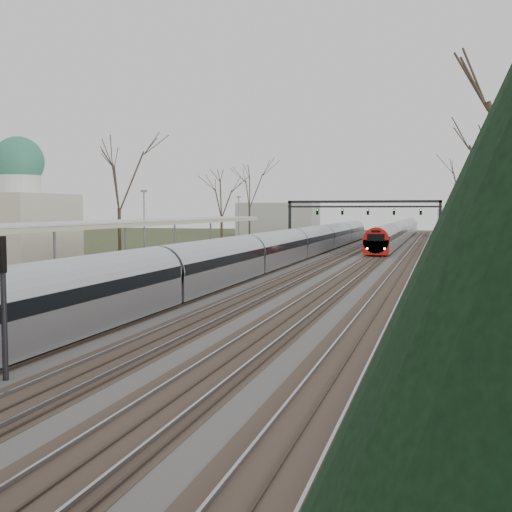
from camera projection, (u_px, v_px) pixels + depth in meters
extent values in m
cube|color=#474442|center=(321.00, 261.00, 59.59)|extent=(24.00, 160.00, 0.10)
cube|color=#4C3828|center=(259.00, 259.00, 61.25)|extent=(2.60, 160.00, 0.06)
cube|color=gray|center=(252.00, 258.00, 61.45)|extent=(0.07, 160.00, 0.12)
cube|color=gray|center=(266.00, 258.00, 61.05)|extent=(0.07, 160.00, 0.12)
cube|color=#4C3828|center=(295.00, 260.00, 60.28)|extent=(2.60, 160.00, 0.06)
cube|color=gray|center=(287.00, 259.00, 60.47)|extent=(0.07, 160.00, 0.12)
cube|color=gray|center=(302.00, 259.00, 60.08)|extent=(0.07, 160.00, 0.12)
cube|color=#4C3828|center=(331.00, 261.00, 59.31)|extent=(2.60, 160.00, 0.06)
cube|color=gray|center=(324.00, 260.00, 59.50)|extent=(0.07, 160.00, 0.12)
cube|color=gray|center=(339.00, 260.00, 59.10)|extent=(0.07, 160.00, 0.12)
cube|color=#4C3828|center=(370.00, 261.00, 58.33)|extent=(2.60, 160.00, 0.06)
cube|color=gray|center=(362.00, 261.00, 58.53)|extent=(0.07, 160.00, 0.12)
cube|color=gray|center=(378.00, 261.00, 58.13)|extent=(0.07, 160.00, 0.12)
cube|color=#4C3828|center=(409.00, 262.00, 57.36)|extent=(2.60, 160.00, 0.06)
cube|color=gray|center=(401.00, 261.00, 57.55)|extent=(0.07, 160.00, 0.12)
cube|color=gray|center=(417.00, 262.00, 57.16)|extent=(0.07, 160.00, 0.12)
cube|color=#9E9B93|center=(150.00, 271.00, 45.31)|extent=(3.50, 69.00, 1.00)
cylinder|color=slate|center=(55.00, 253.00, 34.15)|extent=(0.14, 0.14, 3.00)
cylinder|color=slate|center=(126.00, 245.00, 41.81)|extent=(0.14, 0.14, 3.00)
cylinder|color=slate|center=(175.00, 240.00, 49.48)|extent=(0.14, 0.14, 3.00)
cylinder|color=slate|center=(211.00, 235.00, 57.14)|extent=(0.14, 0.14, 3.00)
cube|color=silver|center=(118.00, 222.00, 40.74)|extent=(4.10, 50.00, 0.12)
cube|color=beige|center=(118.00, 224.00, 40.76)|extent=(4.10, 50.00, 0.25)
cylinder|color=silver|center=(19.00, 178.00, 48.35)|extent=(3.20, 3.20, 2.50)
sphere|color=#2E745F|center=(18.00, 162.00, 48.26)|extent=(3.80, 3.80, 3.80)
cube|color=black|center=(290.00, 222.00, 90.89)|extent=(0.35, 0.35, 6.00)
cube|color=black|center=(440.00, 223.00, 85.19)|extent=(0.35, 0.35, 6.00)
cube|color=black|center=(363.00, 202.00, 87.83)|extent=(21.00, 0.35, 0.35)
cube|color=black|center=(363.00, 207.00, 87.88)|extent=(21.00, 0.25, 0.25)
cube|color=black|center=(317.00, 212.00, 89.48)|extent=(0.32, 0.22, 0.85)
sphere|color=#0CFF19|center=(317.00, 210.00, 89.32)|extent=(0.16, 0.16, 0.16)
cube|color=black|center=(342.00, 212.00, 88.50)|extent=(0.32, 0.22, 0.85)
sphere|color=#0CFF19|center=(342.00, 210.00, 88.35)|extent=(0.16, 0.16, 0.16)
cube|color=black|center=(368.00, 212.00, 87.53)|extent=(0.32, 0.22, 0.85)
sphere|color=#0CFF19|center=(368.00, 210.00, 87.38)|extent=(0.16, 0.16, 0.16)
cube|color=black|center=(394.00, 212.00, 86.56)|extent=(0.32, 0.22, 0.85)
sphere|color=#0CFF19|center=(394.00, 210.00, 86.40)|extent=(0.16, 0.16, 0.16)
cube|color=black|center=(421.00, 212.00, 85.58)|extent=(0.32, 0.22, 0.85)
sphere|color=#0CFF19|center=(421.00, 210.00, 85.43)|extent=(0.16, 0.16, 0.16)
cylinder|color=#2D231C|center=(120.00, 236.00, 57.44)|extent=(0.30, 0.30, 4.95)
cylinder|color=#2D231C|center=(492.00, 248.00, 43.08)|extent=(0.30, 0.30, 4.50)
cube|color=#A7AAB1|center=(294.00, 249.00, 60.08)|extent=(2.55, 90.00, 1.60)
cylinder|color=#A7AAB1|center=(294.00, 242.00, 60.03)|extent=(2.60, 89.70, 2.60)
cube|color=black|center=(294.00, 241.00, 60.03)|extent=(2.62, 89.40, 0.55)
cube|color=black|center=(294.00, 259.00, 60.15)|extent=(1.80, 89.00, 0.35)
cube|color=#A7AAB1|center=(400.00, 233.00, 99.53)|extent=(2.55, 75.00, 1.60)
cylinder|color=#A7AAB1|center=(400.00, 229.00, 99.48)|extent=(2.60, 74.70, 2.60)
cube|color=black|center=(400.00, 229.00, 99.48)|extent=(2.62, 74.40, 0.55)
cube|color=#B7100A|center=(376.00, 247.00, 63.71)|extent=(2.55, 0.50, 1.50)
cylinder|color=#B7100A|center=(376.00, 240.00, 63.71)|extent=(2.60, 0.60, 2.60)
cube|color=black|center=(376.00, 237.00, 63.43)|extent=(1.70, 0.12, 0.70)
sphere|color=white|center=(367.00, 248.00, 63.76)|extent=(0.22, 0.22, 0.22)
sphere|color=white|center=(384.00, 249.00, 63.29)|extent=(0.22, 0.22, 0.22)
cube|color=black|center=(400.00, 239.00, 99.60)|extent=(1.80, 74.00, 0.35)
cylinder|color=black|center=(4.00, 312.00, 17.60)|extent=(0.16, 0.16, 4.00)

